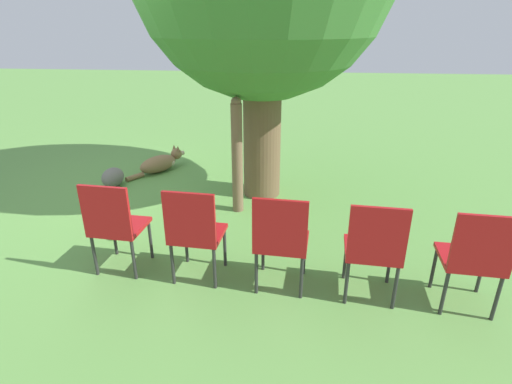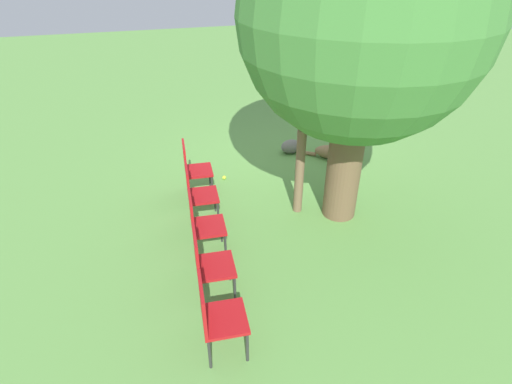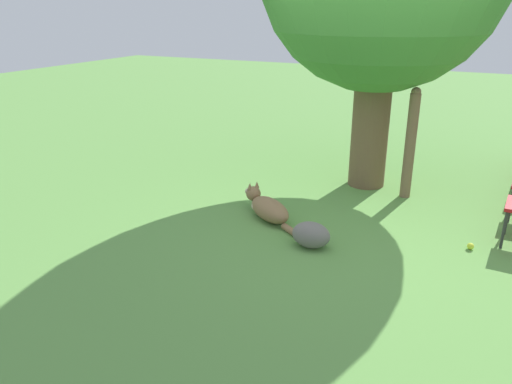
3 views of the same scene
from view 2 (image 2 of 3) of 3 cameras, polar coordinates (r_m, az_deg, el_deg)
name	(u,v)px [view 2 (image 2 of 3)]	position (r m, az deg, el deg)	size (l,w,h in m)	color
ground_plane	(297,175)	(7.06, 5.90, 2.44)	(30.00, 30.00, 0.00)	#609947
oak_tree	(364,19)	(5.16, 15.13, 22.76)	(2.98, 2.98, 4.24)	brown
dog	(335,152)	(7.67, 11.17, 5.57)	(0.95, 0.68, 0.35)	olive
fence_post	(300,170)	(5.77, 6.27, 3.21)	(0.13, 0.13, 1.39)	brown
red_chair_0	(193,166)	(6.31, -9.02, 3.65)	(0.45, 0.47, 0.90)	#B21419
red_chair_1	(197,191)	(5.66, -8.49, 0.15)	(0.45, 0.47, 0.90)	#B21419
red_chair_2	(201,222)	(5.04, -7.83, -4.23)	(0.45, 0.47, 0.90)	#B21419
red_chair_3	(207,261)	(4.46, -6.98, -9.80)	(0.45, 0.47, 0.90)	#B21419
red_chair_4	(215,314)	(3.93, -5.84, -16.95)	(0.45, 0.47, 0.90)	#B21419
tennis_ball	(224,177)	(6.90, -4.57, 2.08)	(0.07, 0.07, 0.07)	#CCE033
garden_rock	(291,146)	(7.78, 5.03, 6.50)	(0.39, 0.28, 0.27)	slate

